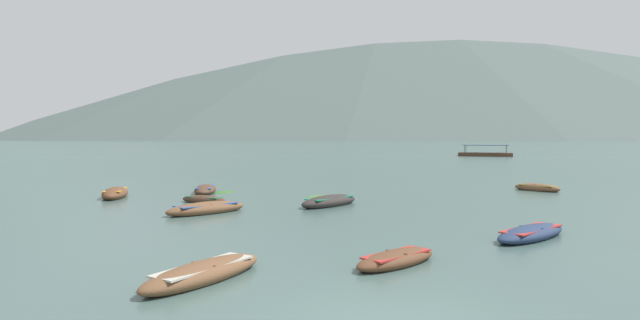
% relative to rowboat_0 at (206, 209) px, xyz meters
% --- Properties ---
extents(ground_plane, '(6000.00, 6000.00, 0.00)m').
position_rel_rowboat_0_xyz_m(ground_plane, '(7.01, 1484.95, -0.22)').
color(ground_plane, '#425B56').
extents(mountain_1, '(859.27, 859.27, 214.17)m').
position_rel_rowboat_0_xyz_m(mountain_1, '(-332.86, 1965.89, 106.87)').
color(mountain_1, slate).
rests_on(mountain_1, ground).
extents(mountain_2, '(2584.20, 2584.20, 588.42)m').
position_rel_rowboat_0_xyz_m(mountain_2, '(292.31, 1834.50, 293.99)').
color(mountain_2, '#4C5B56').
rests_on(mountain_2, ground).
extents(mountain_3, '(1501.21, 1501.21, 539.34)m').
position_rel_rowboat_0_xyz_m(mountain_3, '(751.78, 1873.43, 269.45)').
color(mountain_3, '#4C5B56').
rests_on(mountain_3, ground).
extents(rowboat_0, '(4.14, 4.04, 0.70)m').
position_rel_rowboat_0_xyz_m(rowboat_0, '(0.00, 0.00, 0.00)').
color(rowboat_0, brown).
rests_on(rowboat_0, ground).
extents(rowboat_1, '(4.17, 3.91, 0.59)m').
position_rel_rowboat_0_xyz_m(rowboat_1, '(13.47, -6.40, -0.03)').
color(rowboat_1, navy).
rests_on(rowboat_1, ground).
extents(rowboat_3, '(2.96, 3.21, 0.66)m').
position_rel_rowboat_0_xyz_m(rowboat_3, '(21.13, 10.46, -0.01)').
color(rowboat_3, brown).
rests_on(rowboat_3, ground).
extents(rowboat_4, '(3.12, 2.11, 0.54)m').
position_rel_rowboat_0_xyz_m(rowboat_4, '(-1.02, 4.04, -0.05)').
color(rowboat_4, '#4C3323').
rests_on(rowboat_4, ground).
extents(rowboat_5, '(3.15, 3.02, 0.52)m').
position_rel_rowboat_0_xyz_m(rowboat_5, '(7.82, -10.28, -0.05)').
color(rowboat_5, brown).
rests_on(rowboat_5, ground).
extents(rowboat_6, '(2.22, 4.38, 0.80)m').
position_rel_rowboat_0_xyz_m(rowboat_6, '(-7.21, 6.73, 0.03)').
color(rowboat_6, brown).
rests_on(rowboat_6, ground).
extents(rowboat_7, '(3.22, 4.13, 0.61)m').
position_rel_rowboat_0_xyz_m(rowboat_7, '(2.52, -11.86, -0.03)').
color(rowboat_7, brown).
rests_on(rowboat_7, ground).
extents(rowboat_8, '(3.88, 4.18, 0.74)m').
position_rel_rowboat_0_xyz_m(rowboat_8, '(6.20, 2.70, 0.01)').
color(rowboat_8, '#2D2826').
rests_on(rowboat_8, ground).
extents(rowboat_9, '(1.88, 4.35, 0.67)m').
position_rel_rowboat_0_xyz_m(rowboat_9, '(-2.13, 9.39, -0.01)').
color(rowboat_9, '#4C3323').
rests_on(rowboat_9, ground).
extents(ferry_0, '(11.58, 7.87, 2.54)m').
position_rel_rowboat_0_xyz_m(ferry_0, '(41.02, 80.21, 0.23)').
color(ferry_0, '#4C3323').
rests_on(ferry_0, ground).
extents(weed_patch_0, '(1.87, 2.45, 0.14)m').
position_rel_rowboat_0_xyz_m(weed_patch_0, '(-0.89, 9.59, -0.22)').
color(weed_patch_0, '#38662D').
rests_on(weed_patch_0, ground).
extents(weed_patch_1, '(3.39, 3.39, 0.14)m').
position_rel_rowboat_0_xyz_m(weed_patch_1, '(6.11, 6.69, -0.22)').
color(weed_patch_1, '#477033').
rests_on(weed_patch_1, ground).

